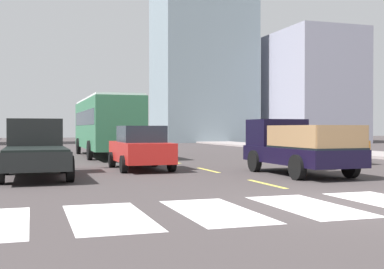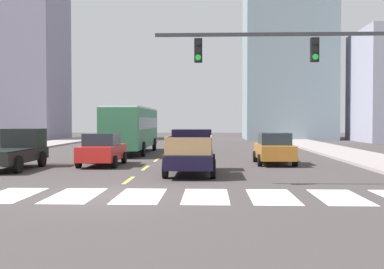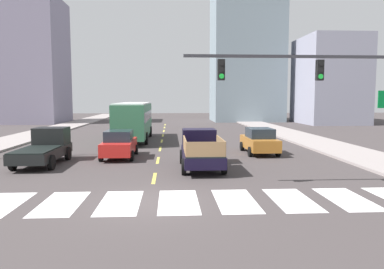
# 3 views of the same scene
# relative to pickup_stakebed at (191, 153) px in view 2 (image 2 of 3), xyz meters

# --- Properties ---
(ground_plane) EXTENTS (160.00, 160.00, 0.00)m
(ground_plane) POSITION_rel_pickup_stakebed_xyz_m (-2.38, -6.67, -0.94)
(ground_plane) COLOR #3F3838
(sidewalk_right) EXTENTS (3.97, 110.00, 0.15)m
(sidewalk_right) POSITION_rel_pickup_stakebed_xyz_m (10.48, 11.33, -0.86)
(sidewalk_right) COLOR gray
(sidewalk_right) RESTS_ON ground
(crosswalk_stripe_3) EXTENTS (1.42, 3.20, 0.01)m
(crosswalk_stripe_3) POSITION_rel_pickup_stakebed_xyz_m (-5.50, -6.67, -0.93)
(crosswalk_stripe_3) COLOR white
(crosswalk_stripe_3) RESTS_ON ground
(crosswalk_stripe_4) EXTENTS (1.42, 3.20, 0.01)m
(crosswalk_stripe_4) POSITION_rel_pickup_stakebed_xyz_m (-3.42, -6.67, -0.93)
(crosswalk_stripe_4) COLOR white
(crosswalk_stripe_4) RESTS_ON ground
(crosswalk_stripe_5) EXTENTS (1.42, 3.20, 0.01)m
(crosswalk_stripe_5) POSITION_rel_pickup_stakebed_xyz_m (-1.35, -6.67, -0.93)
(crosswalk_stripe_5) COLOR white
(crosswalk_stripe_5) RESTS_ON ground
(crosswalk_stripe_6) EXTENTS (1.42, 3.20, 0.01)m
(crosswalk_stripe_6) POSITION_rel_pickup_stakebed_xyz_m (0.73, -6.67, -0.93)
(crosswalk_stripe_6) COLOR white
(crosswalk_stripe_6) RESTS_ON ground
(crosswalk_stripe_7) EXTENTS (1.42, 3.20, 0.01)m
(crosswalk_stripe_7) POSITION_rel_pickup_stakebed_xyz_m (2.80, -6.67, -0.93)
(crosswalk_stripe_7) COLOR white
(crosswalk_stripe_7) RESTS_ON ground
(crosswalk_stripe_8) EXTENTS (1.42, 3.20, 0.01)m
(crosswalk_stripe_8) POSITION_rel_pickup_stakebed_xyz_m (4.88, -6.67, -0.93)
(crosswalk_stripe_8) COLOR white
(crosswalk_stripe_8) RESTS_ON ground
(lane_dash_0) EXTENTS (0.16, 2.40, 0.01)m
(lane_dash_0) POSITION_rel_pickup_stakebed_xyz_m (-2.38, -2.67, -0.93)
(lane_dash_0) COLOR gold
(lane_dash_0) RESTS_ON ground
(lane_dash_1) EXTENTS (0.16, 2.40, 0.01)m
(lane_dash_1) POSITION_rel_pickup_stakebed_xyz_m (-2.38, 2.33, -0.93)
(lane_dash_1) COLOR gold
(lane_dash_1) RESTS_ON ground
(lane_dash_2) EXTENTS (0.16, 2.40, 0.01)m
(lane_dash_2) POSITION_rel_pickup_stakebed_xyz_m (-2.38, 7.33, -0.93)
(lane_dash_2) COLOR gold
(lane_dash_2) RESTS_ON ground
(lane_dash_3) EXTENTS (0.16, 2.40, 0.01)m
(lane_dash_3) POSITION_rel_pickup_stakebed_xyz_m (-2.38, 12.33, -0.93)
(lane_dash_3) COLOR gold
(lane_dash_3) RESTS_ON ground
(lane_dash_4) EXTENTS (0.16, 2.40, 0.01)m
(lane_dash_4) POSITION_rel_pickup_stakebed_xyz_m (-2.38, 17.33, -0.93)
(lane_dash_4) COLOR gold
(lane_dash_4) RESTS_ON ground
(lane_dash_5) EXTENTS (0.16, 2.40, 0.01)m
(lane_dash_5) POSITION_rel_pickup_stakebed_xyz_m (-2.38, 22.33, -0.93)
(lane_dash_5) COLOR gold
(lane_dash_5) RESTS_ON ground
(lane_dash_6) EXTENTS (0.16, 2.40, 0.01)m
(lane_dash_6) POSITION_rel_pickup_stakebed_xyz_m (-2.38, 27.33, -0.93)
(lane_dash_6) COLOR gold
(lane_dash_6) RESTS_ON ground
(lane_dash_7) EXTENTS (0.16, 2.40, 0.01)m
(lane_dash_7) POSITION_rel_pickup_stakebed_xyz_m (-2.38, 32.33, -0.93)
(lane_dash_7) COLOR gold
(lane_dash_7) RESTS_ON ground
(pickup_stakebed) EXTENTS (2.18, 5.20, 1.96)m
(pickup_stakebed) POSITION_rel_pickup_stakebed_xyz_m (0.00, 0.00, 0.00)
(pickup_stakebed) COLOR black
(pickup_stakebed) RESTS_ON ground
(pickup_dark) EXTENTS (2.18, 5.20, 1.96)m
(pickup_dark) POSITION_rel_pickup_stakebed_xyz_m (-8.77, 1.68, -0.02)
(pickup_dark) COLOR black
(pickup_dark) RESTS_ON ground
(city_bus) EXTENTS (2.72, 10.80, 3.32)m
(city_bus) POSITION_rel_pickup_stakebed_xyz_m (-4.81, 12.91, 1.02)
(city_bus) COLOR #306C49
(city_bus) RESTS_ON ground
(sedan_mid) EXTENTS (2.02, 4.40, 1.72)m
(sedan_mid) POSITION_rel_pickup_stakebed_xyz_m (-4.81, 3.42, -0.08)
(sedan_mid) COLOR red
(sedan_mid) RESTS_ON ground
(sedan_near_right) EXTENTS (2.02, 4.40, 1.72)m
(sedan_near_right) POSITION_rel_pickup_stakebed_xyz_m (4.34, 4.68, -0.08)
(sedan_near_right) COLOR #AB6824
(sedan_near_right) RESTS_ON ground
(traffic_signal_gantry) EXTENTS (10.26, 0.27, 6.00)m
(traffic_signal_gantry) POSITION_rel_pickup_stakebed_xyz_m (5.73, -4.67, 3.31)
(traffic_signal_gantry) COLOR #2D2D33
(traffic_signal_gantry) RESTS_ON ground
(tower_tall_centre) EXTENTS (11.02, 9.02, 24.14)m
(tower_tall_centre) POSITION_rel_pickup_stakebed_xyz_m (10.76, 40.81, 11.13)
(tower_tall_centre) COLOR gray
(tower_tall_centre) RESTS_ON ground
(block_mid_left) EXTENTS (8.14, 10.09, 18.53)m
(block_mid_left) POSITION_rel_pickup_stakebed_xyz_m (-21.98, 38.09, 8.33)
(block_mid_left) COLOR gray
(block_mid_left) RESTS_ON ground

